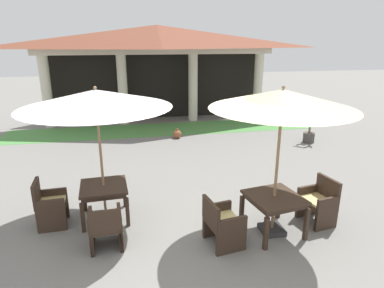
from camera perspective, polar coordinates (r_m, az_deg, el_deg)
ground_plane at (r=6.31m, az=3.46°, el=-15.53°), size 60.00×60.00×0.00m
background_pavilion at (r=14.37m, az=-6.04°, el=16.23°), size 10.20×2.79×4.01m
lawn_strip at (r=13.33m, az=-4.98°, el=2.54°), size 12.00×2.03×0.01m
patio_table_near_foreground at (r=6.79m, az=-14.93°, el=-7.67°), size 0.94×0.94×0.72m
patio_umbrella_near_foreground at (r=6.26m, az=-16.21°, el=7.38°), size 2.76×2.76×2.65m
patio_chair_near_foreground_south at (r=6.00m, az=-14.64°, el=-13.60°), size 0.58×0.60×0.82m
patio_chair_near_foreground_west at (r=6.97m, az=-23.27°, el=-9.68°), size 0.56×0.58×0.94m
patio_table_mid_left at (r=6.28m, az=13.95°, el=-9.51°), size 1.05×1.05×0.74m
patio_umbrella_mid_left at (r=5.70m, az=15.30°, el=7.24°), size 2.45×2.45×2.73m
patio_chair_mid_left_east at (r=6.98m, az=20.98°, el=-9.34°), size 0.60×0.69×0.91m
patio_chair_mid_left_west at (r=5.91m, az=5.18°, el=-13.44°), size 0.65×0.72×0.86m
potted_palm_right_edge at (r=12.20m, az=19.58°, el=2.19°), size 0.65×0.64×1.18m
terracotta_urn at (r=12.08m, az=-2.55°, el=1.72°), size 0.31×0.31×0.38m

